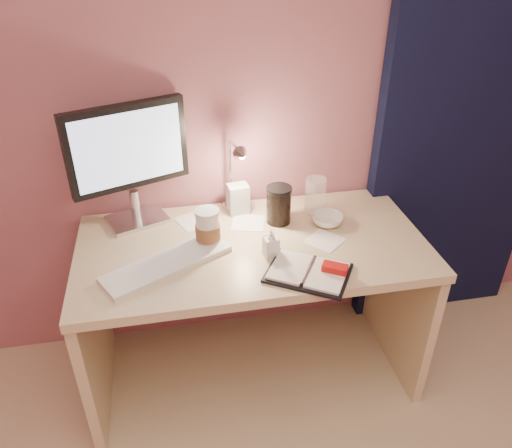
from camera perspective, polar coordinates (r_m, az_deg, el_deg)
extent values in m
plane|color=#A76169|center=(2.12, -2.36, 15.24)|extent=(3.50, 0.00, 3.50)
cube|color=black|center=(2.49, 23.16, 11.67)|extent=(0.85, 0.08, 2.20)
cube|color=beige|center=(2.02, -0.40, -2.65)|extent=(1.40, 0.70, 0.04)
cube|color=beige|center=(2.26, -17.97, -12.05)|extent=(0.04, 0.66, 0.69)
cube|color=beige|center=(2.43, 15.73, -7.93)|extent=(0.04, 0.66, 0.69)
cube|color=beige|center=(2.47, -1.78, -4.33)|extent=(1.32, 0.03, 0.55)
cube|color=silver|center=(2.21, -13.40, 0.55)|extent=(0.28, 0.25, 0.02)
cylinder|color=silver|center=(2.17, -13.63, 2.19)|extent=(0.04, 0.04, 0.13)
cube|color=black|center=(2.06, -14.56, 8.62)|extent=(0.47, 0.21, 0.35)
cube|color=#B3CDF2|center=(2.03, -14.90, 8.25)|extent=(0.41, 0.16, 0.29)
cube|color=white|center=(1.91, -10.11, -4.47)|extent=(0.51, 0.37, 0.02)
cube|color=black|center=(1.85, 5.99, -5.59)|extent=(0.36, 0.34, 0.01)
cube|color=white|center=(1.86, 3.88, -4.88)|extent=(0.21, 0.23, 0.01)
cube|color=white|center=(1.83, 8.16, -5.79)|extent=(0.21, 0.23, 0.01)
cube|color=red|center=(1.84, 9.01, -5.00)|extent=(0.10, 0.09, 0.03)
cube|color=white|center=(2.04, 7.85, -1.90)|extent=(0.18, 0.18, 0.00)
cube|color=white|center=(2.14, -0.90, 0.16)|extent=(0.17, 0.17, 0.00)
cube|color=white|center=(2.17, -7.01, 0.38)|extent=(0.18, 0.18, 0.00)
cylinder|color=white|center=(1.97, -5.53, -0.61)|extent=(0.09, 0.09, 0.15)
cylinder|color=brown|center=(1.97, -5.52, -0.89)|extent=(0.10, 0.10, 0.06)
cylinder|color=white|center=(1.93, -5.65, 1.39)|extent=(0.10, 0.10, 0.01)
cylinder|color=white|center=(2.20, 6.78, 3.25)|extent=(0.09, 0.09, 0.16)
imported|color=white|center=(2.14, 8.14, 0.47)|extent=(0.16, 0.16, 0.04)
imported|color=white|center=(1.91, 1.73, -2.12)|extent=(0.06, 0.06, 0.12)
cylinder|color=black|center=(2.11, 2.61, 2.01)|extent=(0.10, 0.10, 0.15)
cube|color=#B3B2AE|center=(2.19, -2.05, 2.90)|extent=(0.10, 0.08, 0.13)
cylinder|color=silver|center=(2.26, -2.84, 2.17)|extent=(0.08, 0.08, 0.01)
cylinder|color=silver|center=(2.19, -2.95, 5.72)|extent=(0.01, 0.01, 0.30)
cone|color=silver|center=(2.00, -3.41, 7.68)|extent=(0.07, 0.07, 0.06)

